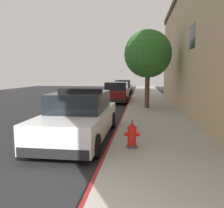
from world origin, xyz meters
TOP-DOWN VIEW (x-y plane):
  - ground_plane at (-4.46, 10.00)m, footprint 29.60×60.00m
  - sidewalk_pavement at (1.54, 10.00)m, footprint 3.08×60.00m
  - curb_painted_edge at (-0.04, 10.00)m, footprint 0.08×60.00m
  - police_cruiser at (-1.17, 4.98)m, footprint 1.94×4.84m
  - parked_car_silver_ahead at (-1.10, 15.79)m, footprint 1.94×4.84m
  - parked_car_dark_far at (-1.23, 23.64)m, footprint 1.94×4.84m
  - fire_hydrant at (0.61, 3.82)m, footprint 0.44×0.40m
  - street_tree at (1.20, 11.65)m, footprint 2.83×2.83m

SIDE VIEW (x-z plane):
  - ground_plane at x=-4.46m, z-range -0.20..0.00m
  - sidewalk_pavement at x=1.54m, z-range 0.00..0.13m
  - curb_painted_edge at x=-0.04m, z-range 0.00..0.13m
  - fire_hydrant at x=0.61m, z-range 0.10..0.86m
  - parked_car_silver_ahead at x=-1.10m, z-range -0.04..1.52m
  - parked_car_dark_far at x=-1.23m, z-range -0.04..1.52m
  - police_cruiser at x=-1.17m, z-range -0.10..1.58m
  - street_tree at x=1.20m, z-range 1.03..5.68m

